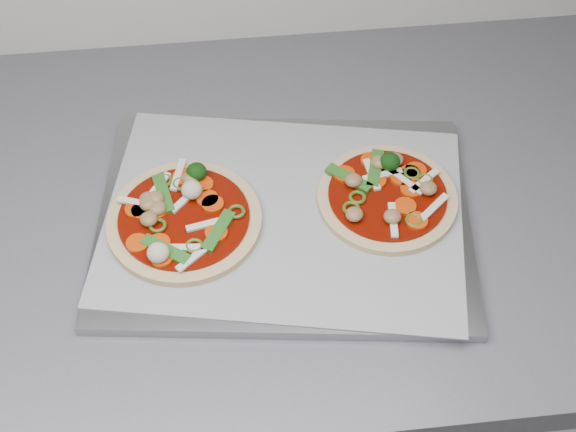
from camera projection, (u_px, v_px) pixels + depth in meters
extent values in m
cube|color=gray|center=(284.00, 218.00, 0.91)|extent=(0.46, 0.36, 0.01)
cube|color=gray|center=(284.00, 214.00, 0.91)|extent=(0.45, 0.37, 0.00)
cylinder|color=tan|center=(184.00, 221.00, 0.89)|extent=(0.20, 0.20, 0.01)
cylinder|color=#701501|center=(184.00, 217.00, 0.89)|extent=(0.17, 0.17, 0.00)
ellipsoid|color=olive|center=(148.00, 204.00, 0.89)|extent=(0.02, 0.02, 0.01)
torus|color=#3D4F15|center=(181.00, 184.00, 0.91)|extent=(0.03, 0.03, 0.00)
cube|color=silver|center=(186.00, 198.00, 0.90)|extent=(0.04, 0.04, 0.00)
ellipsoid|color=olive|center=(157.00, 208.00, 0.89)|extent=(0.02, 0.02, 0.01)
torus|color=#3D4F15|center=(158.00, 225.00, 0.88)|extent=(0.03, 0.03, 0.00)
cube|color=silver|center=(195.00, 257.00, 0.85)|extent=(0.04, 0.04, 0.00)
cylinder|color=#CB460B|center=(142.00, 211.00, 0.89)|extent=(0.04, 0.04, 0.00)
cylinder|color=#CB460B|center=(138.00, 243.00, 0.86)|extent=(0.03, 0.03, 0.00)
cube|color=silver|center=(208.00, 224.00, 0.88)|extent=(0.05, 0.02, 0.00)
ellipsoid|color=olive|center=(148.00, 199.00, 0.89)|extent=(0.03, 0.03, 0.01)
cylinder|color=#CB460B|center=(216.00, 233.00, 0.87)|extent=(0.03, 0.03, 0.00)
cylinder|color=#CB460B|center=(162.00, 257.00, 0.85)|extent=(0.03, 0.03, 0.00)
ellipsoid|color=olive|center=(190.00, 179.00, 0.91)|extent=(0.02, 0.02, 0.01)
cylinder|color=#CB460B|center=(136.00, 209.00, 0.89)|extent=(0.03, 0.03, 0.00)
ellipsoid|color=beige|center=(192.00, 190.00, 0.90)|extent=(0.03, 0.03, 0.02)
ellipsoid|color=#0D3A0A|center=(196.00, 172.00, 0.92)|extent=(0.03, 0.03, 0.02)
cylinder|color=#CB460B|center=(156.00, 211.00, 0.89)|extent=(0.03, 0.03, 0.00)
cube|color=#28691D|center=(163.00, 194.00, 0.90)|extent=(0.03, 0.06, 0.00)
cylinder|color=#CB460B|center=(203.00, 185.00, 0.91)|extent=(0.03, 0.03, 0.00)
torus|color=#3D4F15|center=(194.00, 246.00, 0.86)|extent=(0.03, 0.03, 0.00)
cube|color=#28691D|center=(166.00, 250.00, 0.85)|extent=(0.05, 0.05, 0.00)
cube|color=silver|center=(138.00, 203.00, 0.90)|extent=(0.05, 0.02, 0.00)
ellipsoid|color=beige|center=(158.00, 253.00, 0.84)|extent=(0.03, 0.03, 0.02)
cube|color=silver|center=(182.00, 248.00, 0.86)|extent=(0.05, 0.01, 0.00)
cylinder|color=#CB460B|center=(213.00, 204.00, 0.90)|extent=(0.03, 0.03, 0.00)
torus|color=#3D4F15|center=(236.00, 212.00, 0.89)|extent=(0.02, 0.02, 0.00)
cube|color=#28691D|center=(219.00, 231.00, 0.87)|extent=(0.04, 0.06, 0.00)
torus|color=#3D4F15|center=(164.00, 181.00, 0.92)|extent=(0.02, 0.02, 0.00)
cube|color=silver|center=(178.00, 175.00, 0.92)|extent=(0.02, 0.05, 0.00)
cylinder|color=#CB460B|center=(183.00, 177.00, 0.92)|extent=(0.04, 0.04, 0.00)
ellipsoid|color=olive|center=(149.00, 219.00, 0.88)|extent=(0.03, 0.03, 0.01)
cube|color=silver|center=(157.00, 187.00, 0.91)|extent=(0.03, 0.04, 0.00)
cylinder|color=#CB460B|center=(207.00, 199.00, 0.90)|extent=(0.03, 0.03, 0.00)
ellipsoid|color=olive|center=(155.00, 198.00, 0.89)|extent=(0.03, 0.03, 0.01)
cylinder|color=#CB460B|center=(159.00, 243.00, 0.86)|extent=(0.03, 0.03, 0.00)
cylinder|color=tan|center=(387.00, 198.00, 0.91)|extent=(0.18, 0.18, 0.01)
cylinder|color=#701501|center=(387.00, 195.00, 0.91)|extent=(0.16, 0.16, 0.00)
torus|color=#3D4F15|center=(357.00, 198.00, 0.90)|extent=(0.03, 0.03, 0.00)
cube|color=silver|center=(424.00, 181.00, 0.92)|extent=(0.04, 0.04, 0.00)
ellipsoid|color=olive|center=(392.00, 217.00, 0.88)|extent=(0.03, 0.03, 0.01)
cylinder|color=#CB460B|center=(401.00, 178.00, 0.92)|extent=(0.03, 0.03, 0.00)
cylinder|color=#CB460B|center=(417.00, 221.00, 0.88)|extent=(0.03, 0.03, 0.00)
cube|color=silver|center=(434.00, 207.00, 0.89)|extent=(0.04, 0.04, 0.00)
torus|color=#3D4F15|center=(412.00, 174.00, 0.92)|extent=(0.03, 0.03, 0.00)
cylinder|color=#CB460B|center=(344.00, 174.00, 0.92)|extent=(0.04, 0.04, 0.00)
cylinder|color=#CB460B|center=(411.00, 189.00, 0.91)|extent=(0.04, 0.04, 0.00)
ellipsoid|color=olive|center=(354.00, 214.00, 0.88)|extent=(0.03, 0.03, 0.01)
cylinder|color=#CB460B|center=(416.00, 171.00, 0.93)|extent=(0.03, 0.03, 0.00)
cube|color=silver|center=(372.00, 175.00, 0.92)|extent=(0.01, 0.05, 0.00)
cylinder|color=#CB460B|center=(375.00, 181.00, 0.92)|extent=(0.03, 0.03, 0.00)
cube|color=silver|center=(382.00, 175.00, 0.92)|extent=(0.05, 0.02, 0.00)
cube|color=#28691D|center=(375.00, 169.00, 0.93)|extent=(0.03, 0.06, 0.00)
cube|color=silver|center=(406.00, 182.00, 0.92)|extent=(0.04, 0.04, 0.00)
cylinder|color=#CB460B|center=(410.00, 174.00, 0.93)|extent=(0.03, 0.03, 0.00)
cube|color=silver|center=(376.00, 168.00, 0.93)|extent=(0.02, 0.05, 0.00)
ellipsoid|color=olive|center=(428.00, 188.00, 0.91)|extent=(0.03, 0.03, 0.01)
torus|color=#3D4F15|center=(414.00, 220.00, 0.88)|extent=(0.02, 0.02, 0.00)
ellipsoid|color=olive|center=(379.00, 162.00, 0.93)|extent=(0.03, 0.03, 0.01)
torus|color=#3D4F15|center=(425.00, 180.00, 0.92)|extent=(0.03, 0.03, 0.00)
torus|color=#3D4F15|center=(351.00, 208.00, 0.89)|extent=(0.02, 0.02, 0.00)
ellipsoid|color=olive|center=(395.00, 159.00, 0.93)|extent=(0.03, 0.03, 0.01)
ellipsoid|color=olive|center=(353.00, 180.00, 0.91)|extent=(0.03, 0.03, 0.01)
ellipsoid|color=#0D3A0A|center=(390.00, 162.00, 0.93)|extent=(0.03, 0.03, 0.02)
cube|color=silver|center=(393.00, 220.00, 0.88)|extent=(0.01, 0.05, 0.00)
cylinder|color=#CB460B|center=(405.00, 206.00, 0.89)|extent=(0.03, 0.03, 0.00)
cube|color=#28691D|center=(349.00, 178.00, 0.92)|extent=(0.05, 0.05, 0.00)
cylinder|color=#CB460B|center=(371.00, 161.00, 0.94)|extent=(0.03, 0.03, 0.00)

